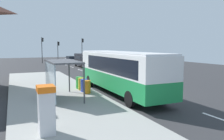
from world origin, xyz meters
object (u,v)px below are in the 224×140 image
traffic_light_near_side (82,46)px  traffic_light_far_side (42,46)px  ticket_machine (46,109)px  recycling_bin_yellow (82,84)px  recycling_bin_green (79,83)px  white_van (84,59)px  bus_shelter (58,70)px  recycling_bin_orange (87,87)px  recycling_bin_blue (84,85)px  traffic_light_median (58,48)px  sedan_near (71,60)px  bus (120,70)px

traffic_light_near_side → traffic_light_far_side: bearing=174.7°
ticket_machine → recycling_bin_yellow: (3.80, 8.01, -0.52)m
recycling_bin_green → traffic_light_far_side: traffic_light_far_side is taller
white_van → bus_shelter: bus_shelter is taller
recycling_bin_orange → traffic_light_far_side: 34.21m
ticket_machine → recycling_bin_blue: size_ratio=2.04×
white_van → traffic_light_far_side: bearing=113.1°
traffic_light_median → white_van: bearing=-82.3°
white_van → recycling_bin_orange: size_ratio=5.48×
ticket_machine → traffic_light_near_side: size_ratio=0.36×
recycling_bin_yellow → bus_shelter: bearing=-135.1°
sedan_near → recycling_bin_orange: size_ratio=4.72×
bus → sedan_near: size_ratio=2.46×
sedan_near → traffic_light_near_side: traffic_light_near_side is taller
ticket_machine → recycling_bin_orange: size_ratio=2.04×
sedan_near → traffic_light_median: bearing=114.3°
ticket_machine → sedan_near: bearing=74.6°
recycling_bin_yellow → traffic_light_near_side: (9.70, 31.87, 2.88)m
sedan_near → bus_shelter: (-8.71, -31.49, 1.31)m
white_van → ticket_machine: bearing=-109.9°
traffic_light_near_side → traffic_light_median: 5.35m
recycling_bin_blue → traffic_light_far_side: (1.09, 33.37, 2.94)m
traffic_light_near_side → traffic_light_far_side: (-8.60, 0.80, 0.06)m
recycling_bin_green → bus: bearing=-44.5°
bus → white_van: 22.30m
white_van → recycling_bin_blue: (-6.40, -20.91, -0.69)m
recycling_bin_green → traffic_light_near_side: size_ratio=0.18×
white_van → recycling_bin_green: (-6.40, -19.51, -0.69)m
recycling_bin_yellow → bus_shelter: bus_shelter is taller
sedan_near → traffic_light_median: 5.15m
ticket_machine → traffic_light_median: bearing=78.5°
sedan_near → ticket_machine: 38.69m
sedan_near → recycling_bin_yellow: (-6.50, -29.28, -0.14)m
traffic_light_far_side → recycling_bin_yellow: bearing=-91.9°
recycling_bin_blue → white_van: bearing=73.0°
recycling_bin_orange → traffic_light_far_side: bearing=88.2°
ticket_machine → bus_shelter: (1.59, 5.81, 0.93)m
sedan_near → traffic_light_median: traffic_light_median is taller
ticket_machine → recycling_bin_green: (3.80, 8.71, -0.52)m
recycling_bin_yellow → traffic_light_far_side: traffic_light_far_side is taller
white_van → traffic_light_median: bearing=97.7°
recycling_bin_orange → recycling_bin_blue: (0.00, 0.70, 0.00)m
traffic_light_far_side → white_van: bearing=-66.9°
white_van → sedan_near: size_ratio=1.16×
white_van → ticket_machine: 30.01m
traffic_light_near_side → sedan_near: bearing=-141.0°
recycling_bin_green → traffic_light_near_side: 32.77m
white_van → traffic_light_near_side: traffic_light_near_side is taller
recycling_bin_yellow → recycling_bin_green: same height
ticket_machine → bus: bearing=44.9°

